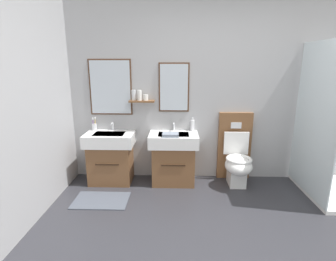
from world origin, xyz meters
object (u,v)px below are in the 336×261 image
vanity_sink_left (111,156)px  toothbrush_cup (94,127)px  vanity_sink_right (173,157)px  shower_tray (333,166)px  soap_dispenser (192,125)px  toilet (236,158)px  folded_hand_towel (171,135)px

vanity_sink_left → toothbrush_cup: toothbrush_cup is taller
vanity_sink_right → vanity_sink_left: bearing=180.0°
vanity_sink_right → shower_tray: size_ratio=0.37×
vanity_sink_left → toothbrush_cup: bearing=148.1°
vanity_sink_right → soap_dispenser: (0.27, 0.17, 0.43)m
shower_tray → vanity_sink_left: bearing=173.8°
vanity_sink_left → shower_tray: shower_tray is taller
toothbrush_cup → soap_dispenser: (1.44, 0.01, 0.03)m
vanity_sink_right → toilet: toilet is taller
vanity_sink_left → soap_dispenser: 1.26m
soap_dispenser → folded_hand_towel: soap_dispenser is taller
vanity_sink_left → soap_dispenser: soap_dispenser is taller
soap_dispenser → vanity_sink_left: bearing=-171.6°
vanity_sink_right → folded_hand_towel: folded_hand_towel is taller
folded_hand_towel → shower_tray: bearing=-4.9°
toilet → vanity_sink_left: bearing=-179.9°
vanity_sink_right → soap_dispenser: size_ratio=3.74×
soap_dispenser → shower_tray: bearing=-15.5°
vanity_sink_right → folded_hand_towel: bearing=-105.7°
folded_hand_towel → vanity_sink_right: bearing=74.3°
toilet → soap_dispenser: bearing=164.7°
vanity_sink_left → folded_hand_towel: (0.86, -0.14, 0.36)m
soap_dispenser → folded_hand_towel: size_ratio=0.88×
vanity_sink_left → folded_hand_towel: size_ratio=3.30×
vanity_sink_left → toilet: size_ratio=0.73×
toilet → folded_hand_towel: (-0.94, -0.15, 0.37)m
vanity_sink_right → shower_tray: bearing=-8.9°
soap_dispenser → shower_tray: (1.79, -0.50, -0.42)m
vanity_sink_right → toothbrush_cup: (-1.17, 0.16, 0.40)m
folded_hand_towel → toothbrush_cup: bearing=164.8°
soap_dispenser → folded_hand_towel: bearing=-134.7°
vanity_sink_left → toilet: bearing=0.1°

